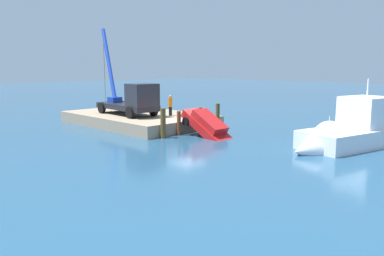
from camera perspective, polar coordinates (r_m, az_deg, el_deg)
The scene contains 10 objects.
ground at distance 30.71m, azimuth -0.79°, elevation -0.64°, with size 200.00×200.00×0.00m, color navy.
dock at distance 35.48m, azimuth -7.97°, elevation 1.37°, with size 13.40×8.36×0.95m, color gray.
crane_truck at distance 33.93m, azimuth -8.88°, elevation 4.30°, with size 9.65×3.29×7.98m.
dock_worker at distance 33.43m, azimuth -3.22°, elevation 3.39°, with size 0.34×0.34×1.80m.
salvaged_car at distance 28.70m, azimuth 2.55°, elevation 0.09°, with size 4.49×1.99×2.97m.
moored_yacht at distance 26.95m, azimuth 21.92°, elevation -1.57°, with size 5.47×11.29×5.79m.
piling_near at distance 28.16m, azimuth -4.30°, elevation 0.71°, with size 0.39×0.39×2.21m, color brown.
piling_mid at distance 29.31m, azimuth -1.96°, elevation 0.72°, with size 0.30×0.30×1.85m, color brown.
piling_far at distance 30.50m, azimuth 1.18°, elevation 1.22°, with size 0.33×0.33×2.03m, color brown.
piling_end at distance 32.50m, azimuth 3.80°, elevation 1.78°, with size 0.36×0.36×2.13m, color #4D4321.
Camera 1 is at (21.83, -20.96, 5.23)m, focal length 36.03 mm.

